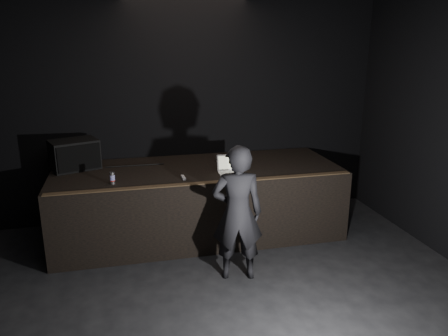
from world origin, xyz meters
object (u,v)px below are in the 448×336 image
stage_monitor (75,155)px  beer_can (112,178)px  person (237,213)px  laptop (230,168)px  stage_riser (198,201)px

stage_monitor → beer_can: stage_monitor is taller
person → stage_monitor: bearing=-31.2°
laptop → beer_can: bearing=-173.3°
stage_monitor → laptop: bearing=-38.6°
laptop → person: (-0.17, -1.00, -0.25)m
stage_riser → beer_can: bearing=-158.3°
stage_riser → laptop: laptop is taller
stage_monitor → beer_can: (0.51, -0.80, -0.13)m
laptop → stage_riser: bearing=142.1°
laptop → beer_can: (-1.56, -0.13, 0.02)m
stage_monitor → laptop: (2.06, -0.67, -0.15)m
stage_monitor → person: person is taller
stage_riser → beer_can: size_ratio=26.18×
beer_can → laptop: bearing=4.9°
stage_riser → laptop: size_ratio=11.74×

